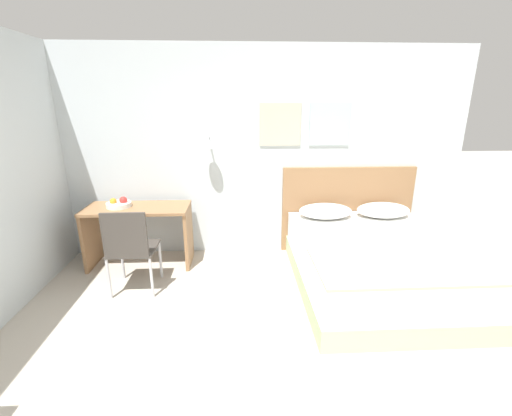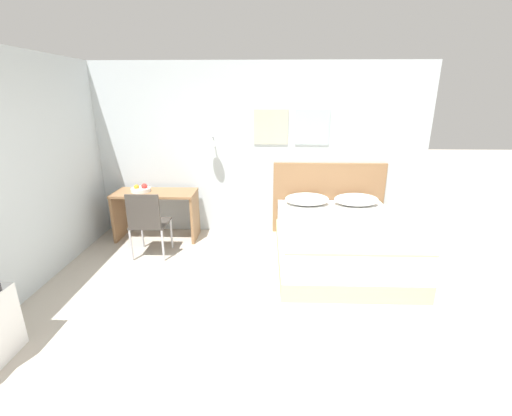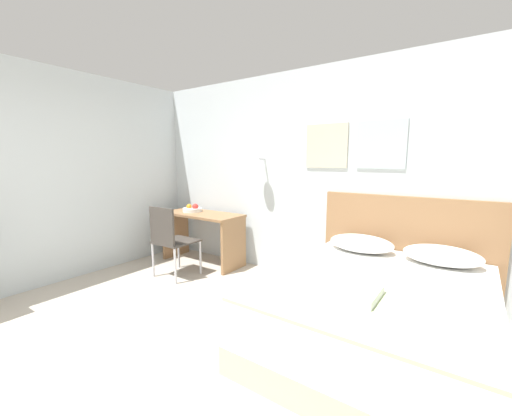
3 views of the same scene
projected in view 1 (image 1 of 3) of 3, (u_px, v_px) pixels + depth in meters
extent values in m
cube|color=silver|center=(252.00, 154.00, 4.42)|extent=(5.55, 0.06, 2.65)
cube|color=#B7B29E|center=(280.00, 125.00, 4.28)|extent=(0.52, 0.02, 0.52)
cube|color=#A8B7BC|center=(330.00, 124.00, 4.32)|extent=(0.52, 0.02, 0.52)
cylinder|color=#B2B2B7|center=(208.00, 138.00, 4.22)|extent=(0.02, 0.16, 0.02)
cone|color=white|center=(208.00, 143.00, 4.15)|extent=(0.17, 0.17, 0.12)
cube|color=#B2C693|center=(373.00, 278.00, 3.79)|extent=(1.65, 2.05, 0.22)
cube|color=white|center=(375.00, 255.00, 3.70)|extent=(1.62, 2.01, 0.34)
cube|color=#8E6642|center=(347.00, 209.00, 4.65)|extent=(1.77, 0.06, 1.16)
ellipsoid|color=white|center=(325.00, 211.00, 4.33)|extent=(0.67, 0.43, 0.17)
ellipsoid|color=white|center=(383.00, 210.00, 4.37)|extent=(0.67, 0.43, 0.17)
cube|color=#B2C693|center=(403.00, 265.00, 3.08)|extent=(1.60, 0.82, 0.02)
cube|color=white|center=(393.00, 254.00, 3.20)|extent=(0.29, 0.35, 0.06)
cube|color=#8E6642|center=(137.00, 208.00, 4.15)|extent=(1.24, 0.55, 0.03)
cube|color=#8E6642|center=(91.00, 238.00, 4.24)|extent=(0.04, 0.51, 0.72)
cube|color=#8E6642|center=(189.00, 236.00, 4.30)|extent=(0.04, 0.51, 0.72)
cube|color=#3D3833|center=(134.00, 249.00, 3.68)|extent=(0.48, 0.48, 0.02)
cube|color=#3D3833|center=(125.00, 235.00, 3.40)|extent=(0.44, 0.03, 0.47)
cylinder|color=#B7B7BC|center=(122.00, 260.00, 3.95)|extent=(0.03, 0.03, 0.46)
cylinder|color=#B7B7BC|center=(160.00, 259.00, 3.97)|extent=(0.03, 0.03, 0.46)
cylinder|color=#B7B7BC|center=(109.00, 279.00, 3.53)|extent=(0.03, 0.03, 0.46)
cylinder|color=#B7B7BC|center=(152.00, 278.00, 3.56)|extent=(0.03, 0.03, 0.46)
cylinder|color=silver|center=(119.00, 205.00, 4.14)|extent=(0.29, 0.29, 0.05)
sphere|color=red|center=(123.00, 200.00, 4.13)|extent=(0.09, 0.09, 0.09)
sphere|color=orange|center=(113.00, 201.00, 4.11)|extent=(0.08, 0.08, 0.08)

